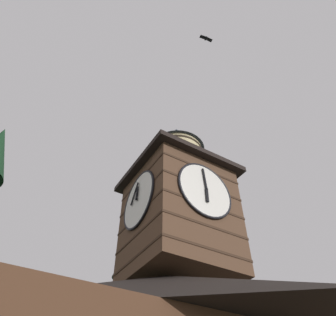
% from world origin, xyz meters
% --- Properties ---
extents(clock_tower, '(4.61, 4.61, 8.65)m').
position_xyz_m(clock_tower, '(-2.10, -0.39, 10.23)').
color(clock_tower, brown).
rests_on(clock_tower, building_main).
extents(flying_bird_high, '(0.73, 0.28, 0.14)m').
position_xyz_m(flying_bird_high, '(-1.45, 3.69, 18.27)').
color(flying_bird_high, black).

